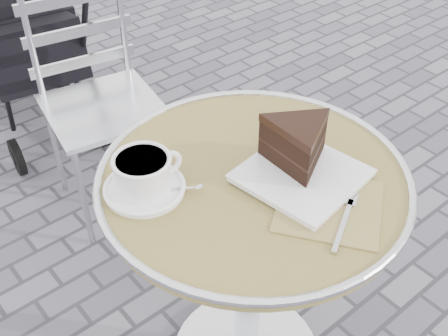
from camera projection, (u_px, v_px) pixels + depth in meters
cafe_table at (251, 227)px, 1.37m from camera, size 0.72×0.72×0.74m
cappuccino_set at (144, 177)px, 1.20m from camera, size 0.18×0.18×0.09m
cake_plate_set at (300, 151)px, 1.24m from camera, size 0.30×0.38×0.13m
bistro_chair at (91, 75)px, 2.00m from camera, size 0.45×0.45×0.87m
baby_stroller at (20, 44)px, 2.44m from camera, size 0.51×0.93×0.93m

